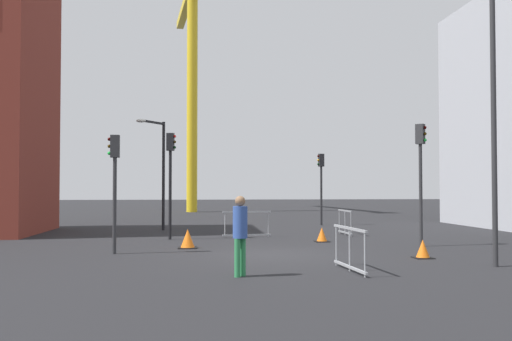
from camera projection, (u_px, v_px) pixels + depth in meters
The scene contains 15 objects.
ground at pixel (273, 254), 17.39m from camera, with size 160.00×160.00×0.00m, color black.
construction_crane at pixel (192, 53), 48.62m from camera, with size 3.15×18.86×19.86m.
streetlamp_tall at pixel (488, 69), 14.95m from camera, with size 0.88×1.24×9.15m.
streetlamp_short at pixel (159, 163), 27.15m from camera, with size 1.25×1.58×5.25m.
traffic_light_far at pixel (421, 165), 19.84m from camera, with size 0.37×0.37×4.29m.
traffic_light_median at pixel (170, 168), 22.47m from camera, with size 0.39×0.29×4.23m.
traffic_light_island at pixel (115, 173), 17.60m from camera, with size 0.38×0.25×3.69m.
traffic_light_crosswalk at pixel (321, 177), 30.97m from camera, with size 0.38×0.28×3.91m.
pedestrian_walking at pixel (240, 229), 13.08m from camera, with size 0.34×0.34×1.86m.
safety_barrier_rear at pixel (345, 222), 24.61m from camera, with size 0.13×1.88×1.08m.
safety_barrier_left_run at pixel (247, 224), 23.38m from camera, with size 2.03×0.31×1.08m.
safety_barrier_right_run at pixel (350, 248), 13.94m from camera, with size 0.24×2.26×1.08m.
traffic_cone_on_verge at pixel (423, 250), 16.45m from camera, with size 0.54×0.54×0.54m.
traffic_cone_by_barrier at pixel (322, 235), 21.44m from camera, with size 0.54×0.54×0.54m.
traffic_cone_orange at pixel (188, 239), 19.18m from camera, with size 0.64×0.64×0.65m.
Camera 1 is at (-2.33, -17.32, 2.06)m, focal length 39.70 mm.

